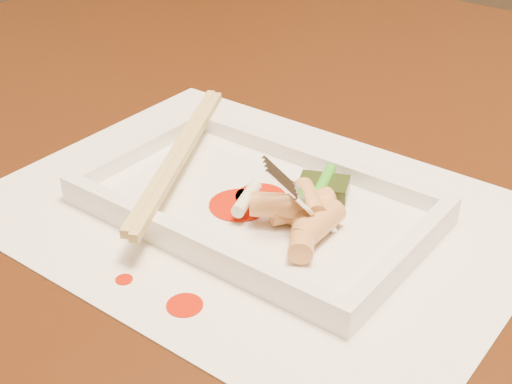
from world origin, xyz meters
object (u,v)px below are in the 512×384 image
Objects in this scene: fork at (354,133)px; table at (428,249)px; chopstick_a at (176,152)px; plate_base at (256,208)px; placemat at (256,213)px.

table is at bearing 87.77° from fork.
chopstick_a is 0.16m from fork.
plate_base is 0.11m from fork.
plate_base is (-0.08, -0.17, 0.11)m from table.
table is 0.27m from chopstick_a.
table is 5.38× the size of plate_base.
chopstick_a is (-0.08, 0.00, 0.02)m from plate_base.
placemat is at bearing -165.58° from fork.
chopstick_a reaches higher than placemat.
placemat is at bearing 0.00° from chopstick_a.
placemat is 0.11m from fork.
placemat is 0.00m from plate_base.
fork is at bearing 14.42° from plate_base.
table is 10.00× the size of fork.
chopstick_a reaches higher than table.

